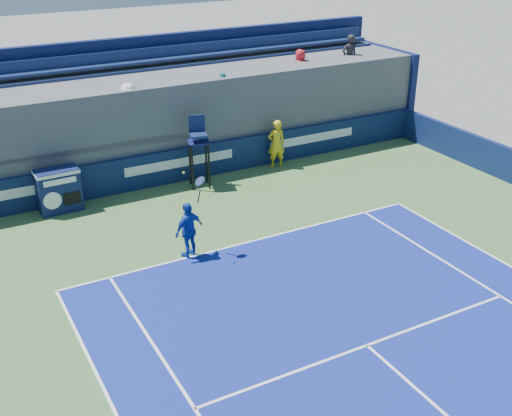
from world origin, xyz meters
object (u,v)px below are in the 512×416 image
umpire_chair (198,144)px  match_clock (58,189)px  ball_person (276,144)px  tennis_player (189,230)px

umpire_chair → match_clock: bearing=176.4°
match_clock → umpire_chair: umpire_chair is taller
umpire_chair → ball_person: bearing=5.7°
tennis_player → match_clock: bearing=117.5°
match_clock → tennis_player: 5.27m
ball_person → umpire_chair: 3.30m
umpire_chair → tennis_player: bearing=-117.2°
ball_person → umpire_chair: bearing=15.4°
umpire_chair → tennis_player: tennis_player is taller
match_clock → tennis_player: tennis_player is taller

